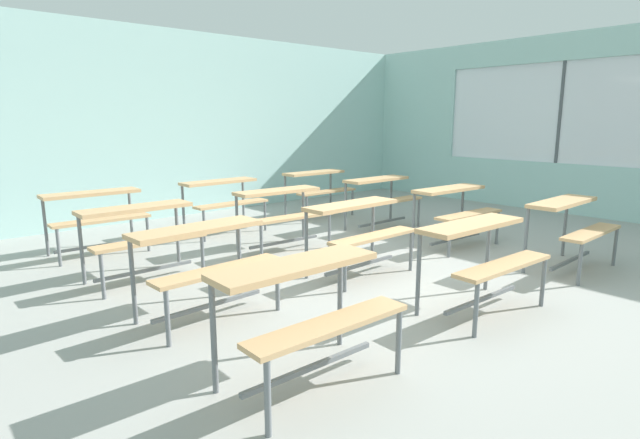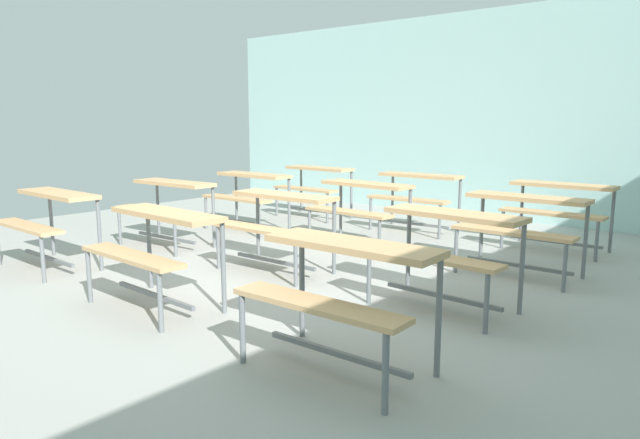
% 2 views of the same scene
% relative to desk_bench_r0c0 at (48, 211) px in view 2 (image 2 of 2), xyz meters
% --- Properties ---
extents(ground, '(10.00, 9.00, 0.05)m').
position_rel_desk_bench_r0c0_xyz_m(ground, '(1.98, 1.11, -0.59)').
color(ground, '#9E9E99').
extents(wall_back, '(10.00, 0.12, 3.00)m').
position_rel_desk_bench_r0c0_xyz_m(wall_back, '(1.98, 5.61, 0.94)').
color(wall_back, '#A8D1CC').
rests_on(wall_back, ground).
extents(desk_bench_r0c0, '(1.11, 0.61, 0.74)m').
position_rel_desk_bench_r0c0_xyz_m(desk_bench_r0c0, '(0.00, 0.00, 0.00)').
color(desk_bench_r0c0, tan).
rests_on(desk_bench_r0c0, ground).
extents(desk_bench_r0c1, '(1.12, 0.63, 0.74)m').
position_rel_desk_bench_r0c0_xyz_m(desk_bench_r0c1, '(1.85, -0.06, 0.00)').
color(desk_bench_r0c1, tan).
rests_on(desk_bench_r0c1, ground).
extents(desk_bench_r0c2, '(1.11, 0.61, 0.74)m').
position_rel_desk_bench_r0c0_xyz_m(desk_bench_r0c2, '(3.64, -0.05, 0.00)').
color(desk_bench_r0c2, tan).
rests_on(desk_bench_r0c2, ground).
extents(desk_bench_r1c0, '(1.12, 0.64, 0.74)m').
position_rel_desk_bench_r0c0_xyz_m(desk_bench_r1c0, '(0.05, 1.34, 0.00)').
color(desk_bench_r1c0, tan).
rests_on(desk_bench_r1c0, ground).
extents(desk_bench_r1c1, '(1.11, 0.61, 0.74)m').
position_rel_desk_bench_r0c0_xyz_m(desk_bench_r1c1, '(1.80, 1.33, 0.00)').
color(desk_bench_r1c1, tan).
rests_on(desk_bench_r1c1, ground).
extents(desk_bench_r1c2, '(1.13, 0.64, 0.74)m').
position_rel_desk_bench_r0c0_xyz_m(desk_bench_r1c2, '(3.57, 1.35, 0.00)').
color(desk_bench_r1c2, tan).
rests_on(desk_bench_r1c2, ground).
extents(desk_bench_r2c0, '(1.10, 0.60, 0.74)m').
position_rel_desk_bench_r0c0_xyz_m(desk_bench_r2c0, '(0.04, 2.62, 0.00)').
color(desk_bench_r2c0, tan).
rests_on(desk_bench_r2c0, ground).
extents(desk_bench_r2c1, '(1.13, 0.65, 0.74)m').
position_rel_desk_bench_r0c0_xyz_m(desk_bench_r2c1, '(1.82, 2.65, 0.00)').
color(desk_bench_r2c1, tan).
rests_on(desk_bench_r2c1, ground).
extents(desk_bench_r2c2, '(1.10, 0.59, 0.74)m').
position_rel_desk_bench_r0c0_xyz_m(desk_bench_r2c2, '(3.66, 2.66, 0.00)').
color(desk_bench_r2c2, tan).
rests_on(desk_bench_r2c2, ground).
extents(desk_bench_r3c0, '(1.11, 0.61, 0.74)m').
position_rel_desk_bench_r0c0_xyz_m(desk_bench_r3c0, '(0.03, 3.98, 0.00)').
color(desk_bench_r3c0, tan).
rests_on(desk_bench_r3c0, ground).
extents(desk_bench_r3c1, '(1.12, 0.62, 0.74)m').
position_rel_desk_bench_r0c0_xyz_m(desk_bench_r3c1, '(1.77, 3.97, 0.00)').
color(desk_bench_r3c1, tan).
rests_on(desk_bench_r3c1, ground).
extents(desk_bench_r3c2, '(1.10, 0.59, 0.74)m').
position_rel_desk_bench_r0c0_xyz_m(desk_bench_r3c2, '(3.57, 3.98, 0.00)').
color(desk_bench_r3c2, tan).
rests_on(desk_bench_r3c2, ground).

